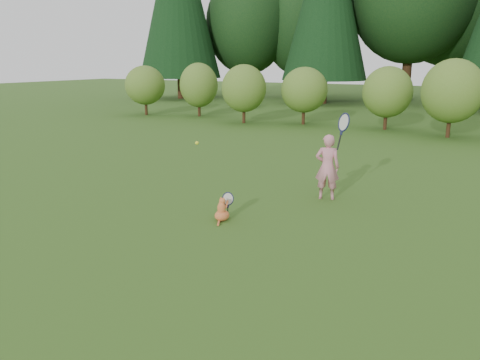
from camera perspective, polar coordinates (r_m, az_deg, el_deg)
The scene contains 5 objects.
ground at distance 7.73m, azimuth -4.12°, elevation -6.16°, with size 100.00×100.00×0.00m, color #355718.
shrub_row at distance 19.55m, azimuth 16.77°, elevation 9.92°, with size 28.00×3.00×2.80m, color #587424, non-canonical shape.
child at distance 9.42m, azimuth 10.66°, elevation 1.74°, with size 0.78×0.55×1.96m.
cat at distance 8.14m, azimuth -2.19°, elevation -3.46°, with size 0.30×0.59×0.57m.
tennis_ball at distance 8.94m, azimuth -5.28°, elevation 4.52°, with size 0.07×0.07×0.07m.
Camera 1 is at (3.88, -6.12, 2.70)m, focal length 35.00 mm.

